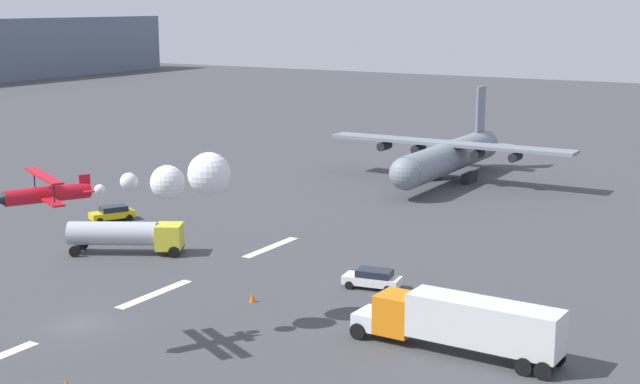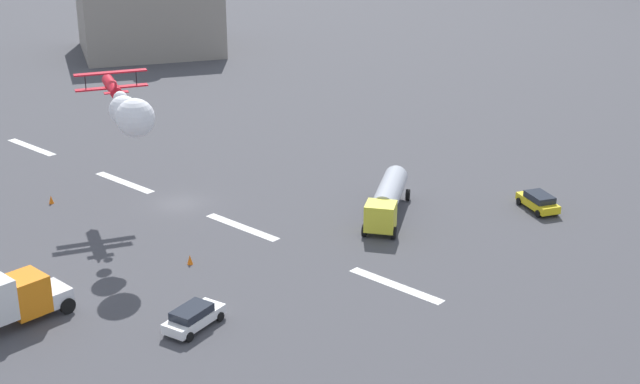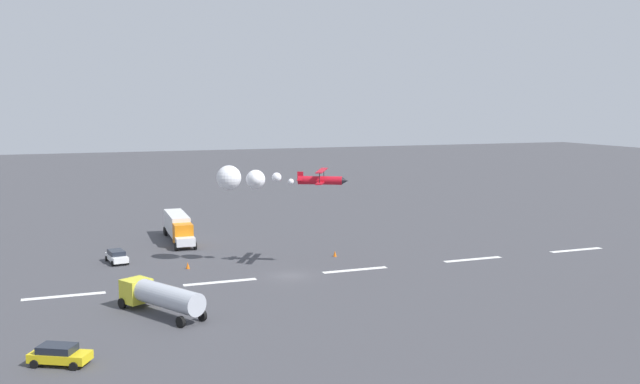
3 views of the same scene
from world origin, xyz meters
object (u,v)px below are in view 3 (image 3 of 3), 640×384
Objects in this scene: traffic_cone_near at (335,254)px; followme_car_yellow at (117,256)px; stunt_biplane_red at (252,179)px; fuel_tanker_truck at (161,296)px; traffic_cone_far at (188,265)px; semi_truck_orange at (178,226)px; airport_staff_sedan at (59,354)px.

followme_car_yellow is at bearing -13.17° from traffic_cone_near.
followme_car_yellow is (15.16, -7.10, -9.64)m from stunt_biplane_red.
stunt_biplane_red is at bearing -128.81° from fuel_tanker_truck.
stunt_biplane_red is 3.03× the size of followme_car_yellow.
traffic_cone_far is (18.60, 0.03, 0.00)m from traffic_cone_near.
semi_truck_orange is 2.94× the size of followme_car_yellow.
followme_car_yellow is (2.12, -23.33, -0.94)m from fuel_tanker_truck.
traffic_cone_far is (-14.17, -27.18, -0.44)m from airport_staff_sedan.
traffic_cone_near is (-26.15, 6.12, -0.44)m from followme_car_yellow.
traffic_cone_far is at bearing 84.35° from semi_truck_orange.
stunt_biplane_red is 19.00× the size of traffic_cone_far.
traffic_cone_near is at bearing 166.83° from followme_car_yellow.
fuel_tanker_truck is at bearing 78.30° from semi_truck_orange.
airport_staff_sedan reaches higher than traffic_cone_near.
traffic_cone_far is at bearing -117.53° from airport_staff_sedan.
fuel_tanker_truck is 2.11× the size of airport_staff_sedan.
traffic_cone_near is (-24.03, -17.21, -1.38)m from fuel_tanker_truck.
fuel_tanker_truck is (13.05, 16.22, -8.70)m from stunt_biplane_red.
semi_truck_orange is at bearing -72.08° from stunt_biplane_red.
semi_truck_orange is 2.94× the size of airport_staff_sedan.
traffic_cone_near is (-32.77, -27.21, -0.44)m from airport_staff_sedan.
airport_staff_sedan is (6.62, 33.33, -0.00)m from followme_car_yellow.
stunt_biplane_red is 20.93m from semi_truck_orange.
fuel_tanker_truck is 23.44m from followme_car_yellow.
stunt_biplane_red is 14.94m from traffic_cone_near.
traffic_cone_near is at bearing -144.39° from fuel_tanker_truck.
fuel_tanker_truck reaches higher than followme_car_yellow.
followme_car_yellow is at bearing 50.34° from semi_truck_orange.
fuel_tanker_truck is 13.31m from airport_staff_sedan.
followme_car_yellow is 6.27× the size of traffic_cone_far.
semi_truck_orange reaches higher than followme_car_yellow.
traffic_cone_near and traffic_cone_far have the same top height.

